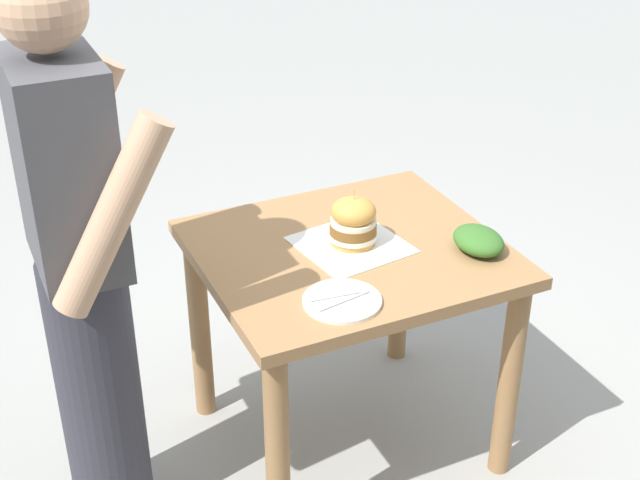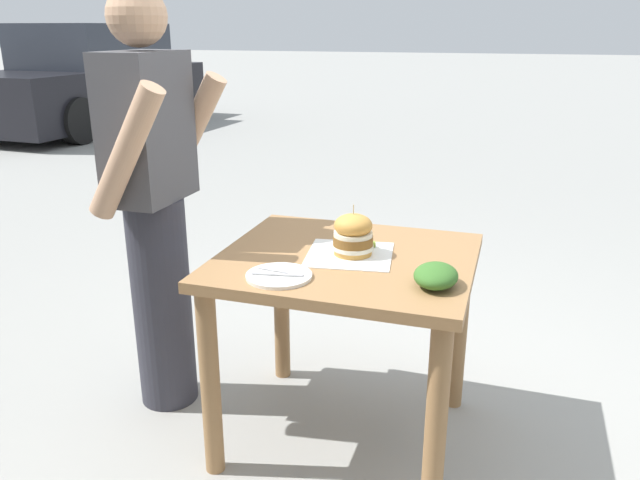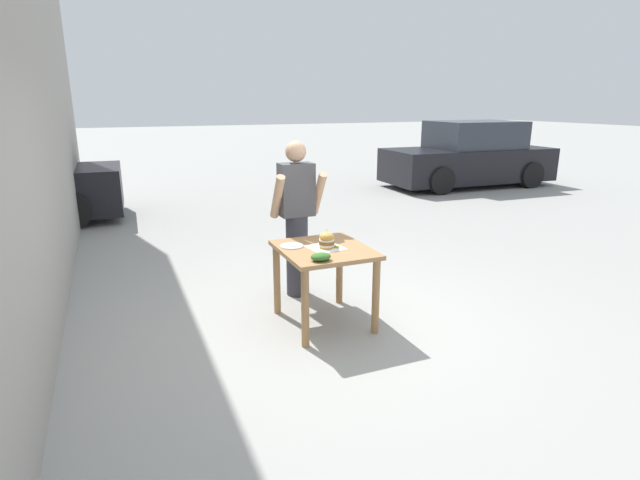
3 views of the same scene
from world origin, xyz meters
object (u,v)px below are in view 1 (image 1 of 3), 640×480
(pickle_spear, at_px, (350,226))
(diner_across_table, at_px, (82,265))
(side_plate_with_forks, at_px, (342,301))
(side_salad, at_px, (478,240))
(sandwich, at_px, (353,222))
(patio_table, at_px, (349,287))

(pickle_spear, xyz_separation_m, diner_across_table, (-0.07, 0.84, 0.11))
(side_plate_with_forks, bearing_deg, side_salad, -80.27)
(sandwich, relative_size, diner_across_table, 0.11)
(pickle_spear, relative_size, diner_across_table, 0.04)
(side_plate_with_forks, bearing_deg, sandwich, -31.91)
(patio_table, bearing_deg, side_plate_with_forks, 149.48)
(side_plate_with_forks, height_order, side_salad, side_salad)
(patio_table, xyz_separation_m, sandwich, (0.02, -0.02, 0.22))
(pickle_spear, bearing_deg, diner_across_table, 95.07)
(sandwich, height_order, side_salad, sandwich)
(side_plate_with_forks, xyz_separation_m, diner_across_table, (0.29, 0.64, 0.12))
(side_plate_with_forks, xyz_separation_m, side_salad, (0.09, -0.50, 0.03))
(patio_table, xyz_separation_m, pickle_spear, (0.10, -0.05, 0.16))
(pickle_spear, xyz_separation_m, side_salad, (-0.28, -0.30, 0.02))
(sandwich, relative_size, pickle_spear, 2.59)
(sandwich, bearing_deg, side_plate_with_forks, 148.09)
(patio_table, distance_m, side_salad, 0.43)
(pickle_spear, relative_size, side_salad, 0.40)
(side_plate_with_forks, distance_m, side_salad, 0.51)
(patio_table, xyz_separation_m, diner_across_table, (0.02, 0.79, 0.27))
(side_plate_with_forks, bearing_deg, diner_across_table, 65.70)
(pickle_spear, bearing_deg, patio_table, 153.47)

